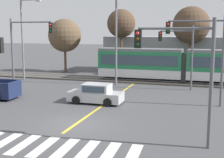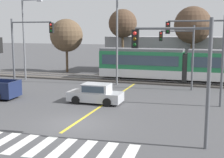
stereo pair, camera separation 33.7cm
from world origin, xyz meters
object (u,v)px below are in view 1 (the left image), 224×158
at_px(sedan_crossing, 96,94).
at_px(traffic_light_mid_left, 25,43).
at_px(bare_tree_far_west, 65,36).
at_px(bare_tree_west, 121,24).
at_px(street_lamp_west, 24,34).
at_px(traffic_light_far_right, 181,48).
at_px(light_rail_tram, 185,64).
at_px(traffic_light_mid_right, 204,46).
at_px(traffic_light_near_right, 185,63).
at_px(bare_tree_east, 191,25).
at_px(street_lamp_centre, 118,33).

height_order(sedan_crossing, traffic_light_mid_left, traffic_light_mid_left).
height_order(bare_tree_far_west, bare_tree_west, bare_tree_west).
bearing_deg(street_lamp_west, traffic_light_far_right, -2.74).
bearing_deg(light_rail_tram, traffic_light_mid_left, -145.21).
height_order(traffic_light_mid_right, bare_tree_west, bare_tree_west).
distance_m(traffic_light_near_right, bare_tree_east, 23.34).
bearing_deg(traffic_light_far_right, bare_tree_west, 133.68).
distance_m(light_rail_tram, bare_tree_far_west, 16.75).
relative_size(traffic_light_far_right, street_lamp_west, 0.67).
distance_m(traffic_light_mid_right, bare_tree_west, 17.90).
bearing_deg(light_rail_tram, traffic_light_far_right, -92.27).
distance_m(bare_tree_far_west, bare_tree_east, 16.22).
height_order(street_lamp_west, street_lamp_centre, street_lamp_centre).
bearing_deg(traffic_light_near_right, bare_tree_west, 112.51).
bearing_deg(light_rail_tram, street_lamp_west, -170.58).
bearing_deg(bare_tree_far_west, traffic_light_mid_right, -37.77).
bearing_deg(traffic_light_mid_right, traffic_light_near_right, -94.26).
distance_m(light_rail_tram, street_lamp_west, 17.94).
relative_size(traffic_light_far_right, bare_tree_far_west, 0.85).
bearing_deg(traffic_light_far_right, bare_tree_far_west, 153.05).
xyz_separation_m(traffic_light_mid_right, bare_tree_west, (-10.36, 14.47, 1.95)).
xyz_separation_m(sedan_crossing, bare_tree_far_west, (-10.12, 15.65, 4.18)).
height_order(light_rail_tram, bare_tree_far_west, bare_tree_far_west).
relative_size(sedan_crossing, traffic_light_mid_left, 0.64).
bearing_deg(street_lamp_centre, traffic_light_near_right, -63.13).
xyz_separation_m(sedan_crossing, traffic_light_far_right, (5.66, 7.62, 3.22)).
relative_size(sedan_crossing, traffic_light_near_right, 0.68).
relative_size(light_rail_tram, traffic_light_mid_right, 2.77).
distance_m(traffic_light_mid_left, street_lamp_west, 7.61).
xyz_separation_m(traffic_light_mid_right, street_lamp_centre, (-8.51, 6.55, 0.83)).
bearing_deg(bare_tree_far_west, street_lamp_centre, -37.94).
distance_m(sedan_crossing, traffic_light_mid_left, 8.60).
height_order(traffic_light_mid_right, street_lamp_west, street_lamp_west).
bearing_deg(traffic_light_mid_right, street_lamp_west, 160.96).
height_order(light_rail_tram, street_lamp_centre, street_lamp_centre).
bearing_deg(sedan_crossing, street_lamp_centre, 94.68).
height_order(sedan_crossing, traffic_light_far_right, traffic_light_far_right).
distance_m(sedan_crossing, bare_tree_west, 17.35).
xyz_separation_m(bare_tree_west, bare_tree_east, (8.58, -0.18, -0.23)).
bearing_deg(light_rail_tram, traffic_light_mid_right, -78.11).
height_order(traffic_light_near_right, bare_tree_east, bare_tree_east).
xyz_separation_m(light_rail_tram, traffic_light_far_right, (-0.15, -3.72, 1.87)).
height_order(traffic_light_mid_right, traffic_light_mid_left, traffic_light_mid_right).
bearing_deg(traffic_light_mid_right, bare_tree_far_west, 142.23).
relative_size(traffic_light_near_right, street_lamp_west, 0.68).
bearing_deg(light_rail_tram, bare_tree_east, 87.12).
bearing_deg(bare_tree_east, traffic_light_mid_left, -134.17).
relative_size(traffic_light_near_right, bare_tree_east, 0.74).
height_order(traffic_light_far_right, traffic_light_mid_right, traffic_light_mid_right).
distance_m(light_rail_tram, street_lamp_centre, 7.86).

